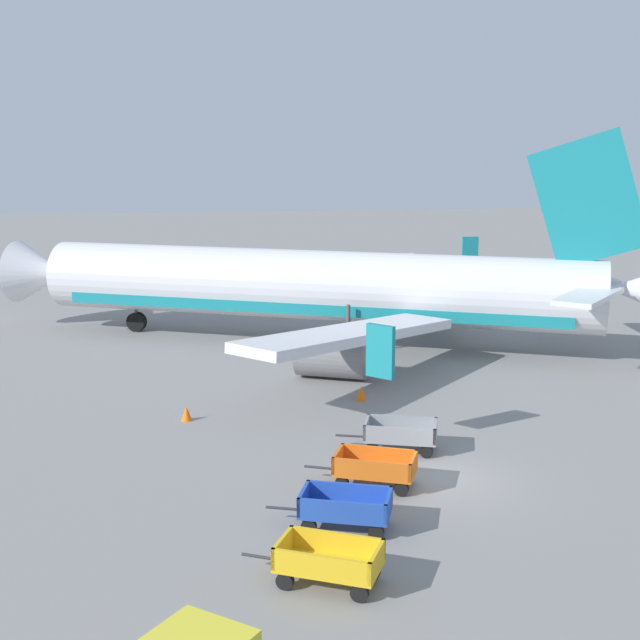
# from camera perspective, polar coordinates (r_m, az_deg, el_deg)

# --- Properties ---
(ground_plane) EXTENTS (220.00, 220.00, 0.00)m
(ground_plane) POSITION_cam_1_polar(r_m,az_deg,el_deg) (28.62, 7.75, -10.32)
(ground_plane) COLOR gray
(airplane) EXTENTS (35.62, 29.23, 11.34)m
(airplane) POSITION_cam_1_polar(r_m,az_deg,el_deg) (46.05, 0.76, 2.15)
(airplane) COLOR silver
(airplane) RESTS_ON ground
(baggage_cart_nearest) EXTENTS (3.50, 2.38, 1.07)m
(baggage_cart_nearest) POSITION_cam_1_polar(r_m,az_deg,el_deg) (21.97, 0.55, -15.58)
(baggage_cart_nearest) COLOR gold
(baggage_cart_nearest) RESTS_ON ground
(baggage_cart_second_in_row) EXTENTS (3.59, 2.16, 1.07)m
(baggage_cart_second_in_row) POSITION_cam_1_polar(r_m,az_deg,el_deg) (24.82, 1.66, -12.24)
(baggage_cart_second_in_row) COLOR #234CB2
(baggage_cart_second_in_row) RESTS_ON ground
(baggage_cart_third_in_row) EXTENTS (3.55, 2.27, 1.07)m
(baggage_cart_third_in_row) POSITION_cam_1_polar(r_m,az_deg,el_deg) (27.67, 3.61, -9.68)
(baggage_cart_third_in_row) COLOR orange
(baggage_cart_third_in_row) RESTS_ON ground
(baggage_cart_fourth_in_row) EXTENTS (3.60, 2.11, 1.07)m
(baggage_cart_fourth_in_row) POSITION_cam_1_polar(r_m,az_deg,el_deg) (30.74, 5.29, -7.49)
(baggage_cart_fourth_in_row) COLOR gray
(baggage_cart_fourth_in_row) RESTS_ON ground
(traffic_cone_near_plane) EXTENTS (0.46, 0.46, 0.61)m
(traffic_cone_near_plane) POSITION_cam_1_polar(r_m,az_deg,el_deg) (36.54, 2.73, -4.82)
(traffic_cone_near_plane) COLOR orange
(traffic_cone_near_plane) RESTS_ON ground
(traffic_cone_mid_apron) EXTENTS (0.44, 0.44, 0.57)m
(traffic_cone_mid_apron) POSITION_cam_1_polar(r_m,az_deg,el_deg) (34.31, -8.76, -6.08)
(traffic_cone_mid_apron) COLOR orange
(traffic_cone_mid_apron) RESTS_ON ground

